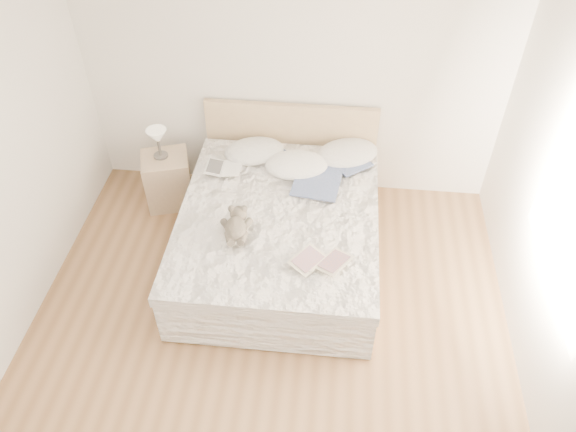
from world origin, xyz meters
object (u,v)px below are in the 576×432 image
object	(u,v)px
table_lamp	(157,138)
childrens_book	(321,262)
teddy_bear	(236,234)
nightstand	(168,180)
photo_book	(224,168)
bed	(280,230)

from	to	relation	value
table_lamp	childrens_book	size ratio (longest dim) A/B	0.74
teddy_bear	table_lamp	bearing A→B (deg)	122.76
nightstand	photo_book	distance (m)	0.75
table_lamp	teddy_bear	xyz separation A→B (m)	(0.94, -1.07, -0.13)
photo_book	bed	bearing A→B (deg)	-36.57
bed	table_lamp	bearing A→B (deg)	152.88
table_lamp	childrens_book	world-z (taller)	table_lamp
childrens_book	teddy_bear	bearing A→B (deg)	-160.99
bed	table_lamp	xyz separation A→B (m)	(-1.24, 0.64, 0.48)
nightstand	photo_book	bearing A→B (deg)	-16.22
nightstand	photo_book	world-z (taller)	photo_book
bed	photo_book	world-z (taller)	bed
childrens_book	bed	bearing A→B (deg)	157.59
childrens_book	table_lamp	bearing A→B (deg)	177.73
photo_book	teddy_bear	bearing A→B (deg)	-72.51
table_lamp	photo_book	world-z (taller)	table_lamp
teddy_bear	bed	bearing A→B (deg)	45.95
nightstand	photo_book	size ratio (longest dim) A/B	1.60
nightstand	bed	bearing A→B (deg)	-26.96
table_lamp	childrens_book	xyz separation A→B (m)	(1.65, -1.28, -0.15)
nightstand	teddy_bear	size ratio (longest dim) A/B	1.70
bed	photo_book	bearing A→B (deg)	143.15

